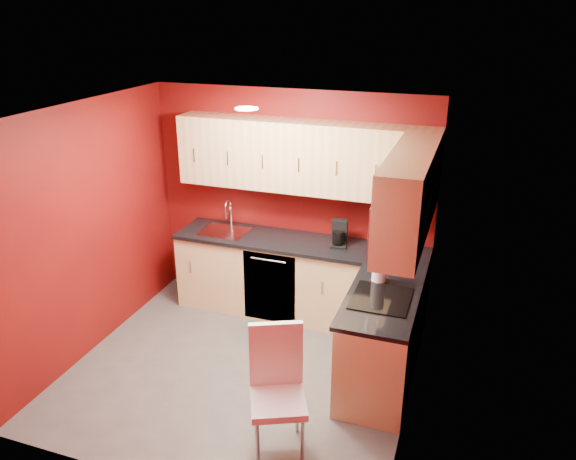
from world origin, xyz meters
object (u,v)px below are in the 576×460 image
Objects in this scene: microwave at (401,221)px; paper_towel at (379,267)px; coffee_maker at (339,234)px; napkin_holder at (375,244)px; dining_chair at (278,395)px; sink at (225,228)px.

microwave reaches higher than paper_towel.
napkin_holder is (0.39, 0.01, -0.07)m from coffee_maker.
paper_towel is (0.17, -0.70, 0.08)m from napkin_holder.
paper_towel reaches higher than coffee_maker.
microwave is at bearing -58.19° from paper_towel.
microwave is 5.55× the size of napkin_holder.
dining_chair is (-0.69, -1.07, -1.14)m from microwave.
microwave reaches higher than dining_chair.
dining_chair is (-0.32, -2.08, -0.45)m from napkin_holder.
napkin_holder is at bearing 110.07° from microwave.
coffee_maker reaches higher than dining_chair.
coffee_maker is 2.15m from dining_chair.
sink is at bearing 99.59° from dining_chair.
napkin_holder is 0.13× the size of dining_chair.
coffee_maker is 0.89m from paper_towel.
coffee_maker is (1.34, 0.01, 0.10)m from sink.
microwave is at bearing -61.70° from coffee_maker.
sink is at bearing 154.40° from microwave.
paper_towel reaches higher than dining_chair.
paper_towel reaches higher than napkin_holder.
microwave is 1.46× the size of sink.
sink reaches higher than dining_chair.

